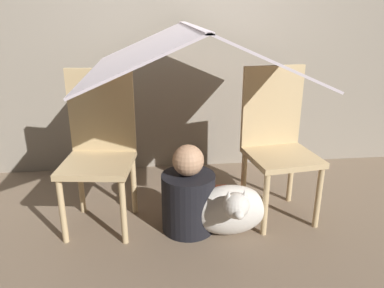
# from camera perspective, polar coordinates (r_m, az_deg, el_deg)

# --- Properties ---
(ground_plane) EXTENTS (8.80, 8.80, 0.00)m
(ground_plane) POSITION_cam_1_polar(r_m,az_deg,el_deg) (2.44, 0.13, -12.21)
(ground_plane) COLOR #7A6651
(wall_back) EXTENTS (7.00, 0.05, 2.50)m
(wall_back) POSITION_cam_1_polar(r_m,az_deg,el_deg) (3.06, -1.99, 19.00)
(wall_back) COLOR gray
(wall_back) RESTS_ON ground_plane
(chair_left) EXTENTS (0.46, 0.46, 0.97)m
(chair_left) POSITION_cam_1_polar(r_m,az_deg,el_deg) (2.35, -13.88, -0.17)
(chair_left) COLOR #D1B27F
(chair_left) RESTS_ON ground_plane
(chair_right) EXTENTS (0.46, 0.46, 0.97)m
(chair_right) POSITION_cam_1_polar(r_m,az_deg,el_deg) (2.45, 12.84, 0.78)
(chair_right) COLOR #D1B27F
(chair_right) RESTS_ON ground_plane
(sheet_canopy) EXTENTS (1.14, 1.29, 0.25)m
(sheet_canopy) POSITION_cam_1_polar(r_m,az_deg,el_deg) (2.13, 0.00, 14.31)
(sheet_canopy) COLOR silver
(person_front) EXTENTS (0.33, 0.33, 0.55)m
(person_front) POSITION_cam_1_polar(r_m,az_deg,el_deg) (2.30, -0.57, -7.95)
(person_front) COLOR black
(person_front) RESTS_ON ground_plane
(dog) EXTENTS (0.46, 0.38, 0.38)m
(dog) POSITION_cam_1_polar(r_m,az_deg,el_deg) (2.27, 5.79, -9.89)
(dog) COLOR silver
(dog) RESTS_ON ground_plane
(floor_cushion) EXTENTS (0.34, 0.27, 0.10)m
(floor_cushion) POSITION_cam_1_polar(r_m,az_deg,el_deg) (2.62, 2.11, -8.59)
(floor_cushion) COLOR #CC664C
(floor_cushion) RESTS_ON ground_plane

